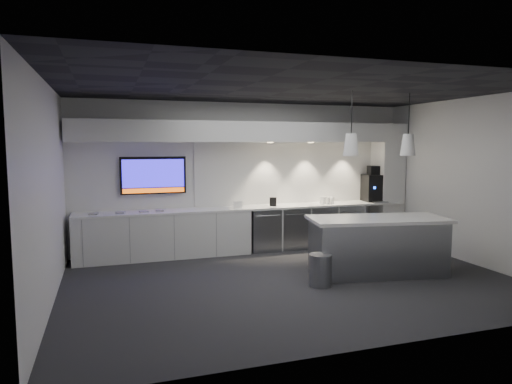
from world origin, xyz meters
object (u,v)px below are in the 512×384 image
object	(u,v)px
wall_tv	(153,175)
bin	(320,270)
island	(377,246)
coffee_machine	(374,187)

from	to	relation	value
wall_tv	bin	size ratio (longest dim) A/B	2.56
bin	island	bearing A→B (deg)	13.59
wall_tv	island	distance (m)	4.36
island	bin	distance (m)	1.24
wall_tv	coffee_machine	distance (m)	4.77
island	coffee_machine	size ratio (longest dim) A/B	3.04
wall_tv	coffee_machine	bearing A→B (deg)	-2.97
island	wall_tv	bearing A→B (deg)	153.24
wall_tv	island	size ratio (longest dim) A/B	0.52
wall_tv	island	world-z (taller)	wall_tv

